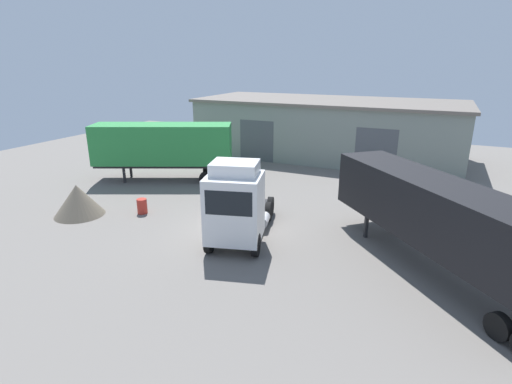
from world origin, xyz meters
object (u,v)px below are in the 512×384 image
at_px(tractor_unit_white, 237,206).
at_px(gravel_pile, 78,200).
at_px(container_trailer_green, 163,145).
at_px(container_trailer_teal, 441,217).
at_px(oil_drum, 142,206).

bearing_deg(tractor_unit_white, gravel_pile, -102.85).
relative_size(container_trailer_green, container_trailer_teal, 0.95).
height_order(gravel_pile, oil_drum, gravel_pile).
bearing_deg(gravel_pile, container_trailer_teal, 4.43).
relative_size(container_trailer_teal, oil_drum, 12.09).
xyz_separation_m(container_trailer_teal, gravel_pile, (-18.93, -1.47, -1.60)).
xyz_separation_m(tractor_unit_white, oil_drum, (-6.98, 1.34, -1.55)).
height_order(tractor_unit_white, container_trailer_green, tractor_unit_white).
xyz_separation_m(container_trailer_green, gravel_pile, (-0.17, -7.97, -1.73)).
height_order(tractor_unit_white, gravel_pile, tractor_unit_white).
bearing_deg(tractor_unit_white, container_trailer_teal, 81.68).
bearing_deg(container_trailer_green, oil_drum, 90.99).
relative_size(container_trailer_green, gravel_pile, 3.59).
bearing_deg(oil_drum, gravel_pile, -150.88).
bearing_deg(oil_drum, tractor_unit_white, -10.87).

